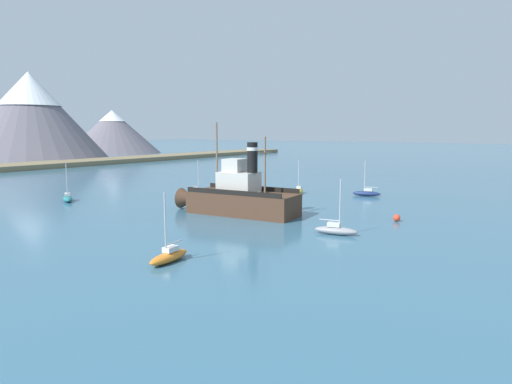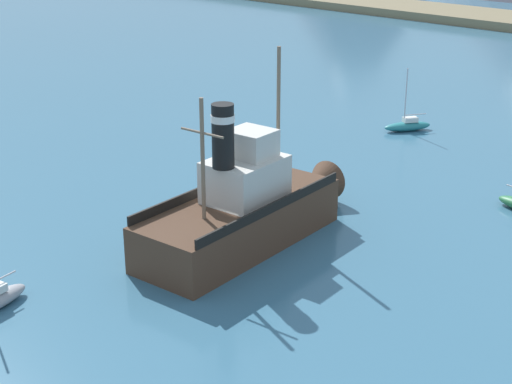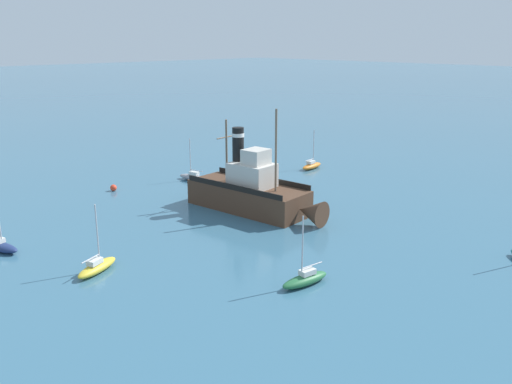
# 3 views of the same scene
# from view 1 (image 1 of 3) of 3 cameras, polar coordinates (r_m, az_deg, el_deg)

# --- Properties ---
(ground_plane) EXTENTS (600.00, 600.00, 0.00)m
(ground_plane) POSITION_cam_1_polar(r_m,az_deg,el_deg) (49.32, -1.33, -2.84)
(ground_plane) COLOR #38667F
(old_tugboat) EXTENTS (5.63, 14.67, 9.90)m
(old_tugboat) POSITION_cam_1_polar(r_m,az_deg,el_deg) (49.45, -2.28, -0.67)
(old_tugboat) COLOR #4C3323
(old_tugboat) RESTS_ON ground
(sailboat_navy) EXTENTS (2.12, 3.96, 4.90)m
(sailboat_navy) POSITION_cam_1_polar(r_m,az_deg,el_deg) (64.90, 13.66, -0.12)
(sailboat_navy) COLOR navy
(sailboat_navy) RESTS_ON ground
(sailboat_yellow) EXTENTS (3.93, 2.45, 4.90)m
(sailboat_yellow) POSITION_cam_1_polar(r_m,az_deg,el_deg) (65.64, 5.37, 0.15)
(sailboat_yellow) COLOR gold
(sailboat_yellow) RESTS_ON ground
(sailboat_grey) EXTENTS (1.87, 3.95, 4.90)m
(sailboat_grey) POSITION_cam_1_polar(r_m,az_deg,el_deg) (40.53, 9.95, -4.67)
(sailboat_grey) COLOR gray
(sailboat_grey) RESTS_ON ground
(sailboat_orange) EXTENTS (3.91, 1.56, 4.90)m
(sailboat_orange) POSITION_cam_1_polar(r_m,az_deg,el_deg) (32.41, -10.82, -7.85)
(sailboat_orange) COLOR orange
(sailboat_orange) RESTS_ON ground
(sailboat_green) EXTENTS (3.91, 1.57, 4.90)m
(sailboat_green) POSITION_cam_1_polar(r_m,az_deg,el_deg) (65.25, -7.40, 0.08)
(sailboat_green) COLOR #286B3D
(sailboat_green) RESTS_ON ground
(sailboat_teal) EXTENTS (2.89, 3.83, 4.90)m
(sailboat_teal) POSITION_cam_1_polar(r_m,az_deg,el_deg) (63.15, -22.48, -0.71)
(sailboat_teal) COLOR #23757A
(sailboat_teal) RESTS_ON ground
(mooring_buoy) EXTENTS (0.70, 0.70, 0.70)m
(mooring_buoy) POSITION_cam_1_polar(r_m,az_deg,el_deg) (47.79, 17.18, -3.10)
(mooring_buoy) COLOR red
(mooring_buoy) RESTS_ON ground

